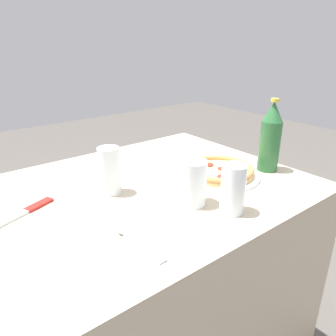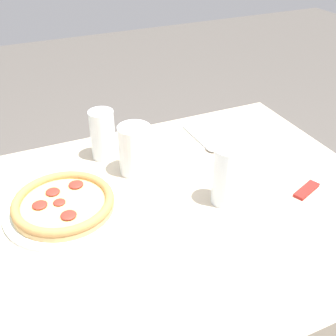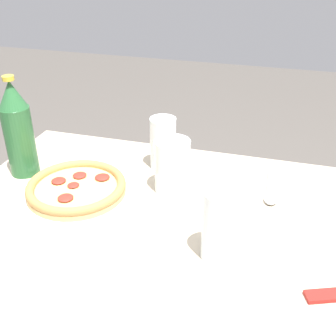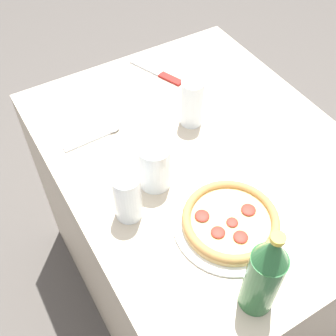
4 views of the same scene
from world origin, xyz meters
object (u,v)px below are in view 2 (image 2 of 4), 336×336
at_px(glass_orange_juice, 103,136).
at_px(pizza_veggie, 64,205).
at_px(knife, 317,181).
at_px(spoon, 204,142).
at_px(glass_water, 226,177).
at_px(glass_lemonade, 135,152).

bearing_deg(glass_orange_juice, pizza_veggie, 51.04).
bearing_deg(knife, spoon, -59.79).
distance_m(glass_water, knife, 0.25).
bearing_deg(knife, glass_water, -6.97).
bearing_deg(glass_orange_juice, glass_water, 123.06).
xyz_separation_m(pizza_veggie, glass_water, (-0.34, 0.11, 0.05)).
distance_m(glass_water, spoon, 0.27).
bearing_deg(glass_water, pizza_veggie, -18.31).
relative_size(pizza_veggie, glass_water, 1.89).
bearing_deg(glass_water, glass_lemonade, -54.36).
bearing_deg(knife, glass_lemonade, -30.60).
relative_size(knife, spoon, 1.18).
relative_size(glass_water, spoon, 0.83).
distance_m(glass_lemonade, spoon, 0.23).
relative_size(glass_orange_juice, spoon, 0.79).
relative_size(glass_lemonade, spoon, 0.75).
distance_m(knife, spoon, 0.32).
relative_size(pizza_veggie, knife, 1.34).
bearing_deg(glass_lemonade, glass_orange_juice, -62.52).
relative_size(pizza_veggie, glass_orange_juice, 2.00).
xyz_separation_m(glass_orange_juice, knife, (-0.43, 0.32, -0.06)).
bearing_deg(glass_orange_juice, spoon, 169.96).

